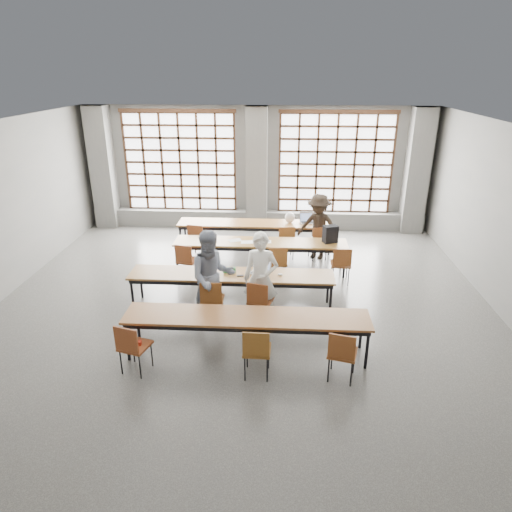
{
  "coord_description": "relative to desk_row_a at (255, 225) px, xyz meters",
  "views": [
    {
      "loc": [
        0.75,
        -7.75,
        4.45
      ],
      "look_at": [
        0.26,
        0.4,
        1.08
      ],
      "focal_mm": 32.0,
      "sensor_mm": 36.0,
      "label": 1
    }
  ],
  "objects": [
    {
      "name": "desk_row_d",
      "position": [
        0.16,
        -4.81,
        0.0
      ],
      "size": [
        4.0,
        0.7,
        0.73
      ],
      "color": "brown",
      "rests_on": "floor"
    },
    {
      "name": "chair_near_mid",
      "position": [
        0.36,
        -5.44,
        -0.13
      ],
      "size": [
        0.43,
        0.43,
        0.88
      ],
      "color": "brown",
      "rests_on": "floor"
    },
    {
      "name": "backpack",
      "position": [
        1.81,
        -1.34,
        0.27
      ],
      "size": [
        0.37,
        0.31,
        0.4
      ],
      "primitive_type": "cube",
      "rotation": [
        0.0,
        0.0,
        0.38
      ],
      "color": "black",
      "rests_on": "desk_row_b"
    },
    {
      "name": "chair_back_mid",
      "position": [
        0.81,
        -0.63,
        -0.13
      ],
      "size": [
        0.48,
        0.48,
        0.88
      ],
      "color": "brown",
      "rests_on": "floor"
    },
    {
      "name": "window_right",
      "position": [
        2.2,
        1.91,
        1.24
      ],
      "size": [
        3.32,
        0.12,
        3.0
      ],
      "color": "white",
      "rests_on": "wall_back"
    },
    {
      "name": "student_male",
      "position": [
        0.34,
        -3.7,
        0.21
      ],
      "size": [
        0.69,
        0.49,
        1.76
      ],
      "primitive_type": "imported",
      "rotation": [
        0.0,
        0.0,
        -0.12
      ],
      "color": "white",
      "rests_on": "floor"
    },
    {
      "name": "desk_row_a",
      "position": [
        0.0,
        0.0,
        0.0
      ],
      "size": [
        4.0,
        0.7,
        0.73
      ],
      "color": "brown",
      "rests_on": "floor"
    },
    {
      "name": "paper_sheet_a",
      "position": [
        -0.39,
        -1.34,
        0.07
      ],
      "size": [
        0.36,
        0.31,
        0.0
      ],
      "primitive_type": "cube",
      "rotation": [
        0.0,
        0.0,
        0.42
      ],
      "color": "silver",
      "rests_on": "desk_row_b"
    },
    {
      "name": "chair_back_right",
      "position": [
        1.62,
        -0.63,
        -0.13
      ],
      "size": [
        0.5,
        0.51,
        0.88
      ],
      "color": "maroon",
      "rests_on": "floor"
    },
    {
      "name": "green_box",
      "position": [
        -0.31,
        -3.12,
        0.11
      ],
      "size": [
        0.26,
        0.12,
        0.09
      ],
      "primitive_type": "cube",
      "rotation": [
        0.0,
        0.0,
        0.12
      ],
      "color": "green",
      "rests_on": "desk_row_c"
    },
    {
      "name": "desk_row_b",
      "position": [
        0.21,
        -1.39,
        0.0
      ],
      "size": [
        4.0,
        0.7,
        0.73
      ],
      "color": "brown",
      "rests_on": "floor"
    },
    {
      "name": "laptop_back",
      "position": [
        1.34,
        0.11,
        0.13
      ],
      "size": [
        0.39,
        0.34,
        0.26
      ],
      "color": "#A9A9AD",
      "rests_on": "desk_row_a"
    },
    {
      "name": "ceiling",
      "position": [
        -0.05,
        -3.51,
        2.84
      ],
      "size": [
        11.0,
        11.0,
        0.0
      ],
      "primitive_type": "plane",
      "rotation": [
        3.14,
        0.0,
        0.0
      ],
      "color": "silver",
      "rests_on": "floor"
    },
    {
      "name": "mouse",
      "position": [
        0.69,
        -3.22,
        0.08
      ],
      "size": [
        0.1,
        0.07,
        0.04
      ],
      "primitive_type": "ellipsoid",
      "rotation": [
        0.0,
        0.0,
        0.04
      ],
      "color": "silver",
      "rests_on": "desk_row_c"
    },
    {
      "name": "wall_front",
      "position": [
        -0.05,
        -9.01,
        1.09
      ],
      "size": [
        10.0,
        0.0,
        10.0
      ],
      "primitive_type": "plane",
      "rotation": [
        -1.57,
        0.0,
        0.0
      ],
      "color": "#60605E",
      "rests_on": "floor"
    },
    {
      "name": "chair_near_right",
      "position": [
        1.64,
        -5.44,
        -0.13
      ],
      "size": [
        0.51,
        0.51,
        0.88
      ],
      "color": "maroon",
      "rests_on": "floor"
    },
    {
      "name": "floor",
      "position": [
        -0.05,
        -3.51,
        -0.66
      ],
      "size": [
        11.0,
        11.0,
        0.0
      ],
      "primitive_type": "plane",
      "color": "#4A4A48",
      "rests_on": "ground"
    },
    {
      "name": "paper_sheet_b",
      "position": [
        -0.09,
        -1.44,
        0.07
      ],
      "size": [
        0.32,
        0.24,
        0.0
      ],
      "primitive_type": "cube",
      "rotation": [
        0.0,
        0.0,
        0.09
      ],
      "color": "white",
      "rests_on": "desk_row_b"
    },
    {
      "name": "column_right",
      "position": [
        4.45,
        1.71,
        1.09
      ],
      "size": [
        0.6,
        0.55,
        3.5
      ],
      "primitive_type": "cube",
      "color": "#5C5C59",
      "rests_on": "floor"
    },
    {
      "name": "chair_mid_left",
      "position": [
        -1.41,
        -2.02,
        -0.13
      ],
      "size": [
        0.52,
        0.52,
        0.88
      ],
      "color": "brown",
      "rests_on": "floor"
    },
    {
      "name": "chair_near_left",
      "position": [
        -1.56,
        -5.44,
        -0.13
      ],
      "size": [
        0.52,
        0.52,
        0.88
      ],
      "color": "brown",
      "rests_on": "floor"
    },
    {
      "name": "paper_sheet_c",
      "position": [
        0.31,
        -1.39,
        0.07
      ],
      "size": [
        0.31,
        0.22,
        0.0
      ],
      "primitive_type": "cube",
      "rotation": [
        0.0,
        0.0,
        0.05
      ],
      "color": "white",
      "rests_on": "desk_row_b"
    },
    {
      "name": "chair_front_left",
      "position": [
        -0.56,
        -3.83,
        -0.13
      ],
      "size": [
        0.43,
        0.44,
        0.88
      ],
      "color": "brown",
      "rests_on": "floor"
    },
    {
      "name": "student_female",
      "position": [
        -0.56,
        -3.7,
        0.22
      ],
      "size": [
        1.02,
        0.9,
        1.78
      ],
      "primitive_type": "imported",
      "rotation": [
        0.0,
        0.0,
        0.3
      ],
      "color": "#18274A",
      "rests_on": "floor"
    },
    {
      "name": "desk_row_c",
      "position": [
        -0.26,
        -3.2,
        0.0
      ],
      "size": [
        4.0,
        0.7,
        0.73
      ],
      "color": "brown",
      "rests_on": "floor"
    },
    {
      "name": "chair_back_left",
      "position": [
        -1.42,
        -0.63,
        -0.13
      ],
      "size": [
        0.5,
        0.5,
        0.88
      ],
      "color": "brown",
      "rests_on": "floor"
    },
    {
      "name": "red_pouch",
      "position": [
        -1.54,
        -5.36,
        -0.16
      ],
      "size": [
        0.21,
        0.11,
        0.06
      ],
      "primitive_type": "cube",
      "rotation": [
        0.0,
        0.0,
        0.13
      ],
      "color": "#AB2715",
      "rests_on": "chair_near_left"
    },
    {
      "name": "chair_mid_right",
      "position": [
        2.01,
        -2.02,
        -0.13
      ],
      "size": [
        0.43,
        0.43,
        0.88
      ],
      "color": "brown",
      "rests_on": "floor"
    },
    {
      "name": "column_left",
      "position": [
        -4.55,
        1.71,
        1.09
      ],
      "size": [
        0.6,
        0.55,
        3.5
      ],
      "primitive_type": "cube",
      "color": "#5C5C59",
      "rests_on": "floor"
    },
    {
      "name": "student_back",
      "position": [
        1.6,
        -0.5,
        0.16
      ],
      "size": [
        1.22,
        0.99,
        1.64
      ],
      "primitive_type": "imported",
      "rotation": [
        0.0,
        0.0,
        -0.42
      ],
      "color": "black",
      "rests_on": "floor"
    },
    {
      "name": "sill_ledge",
      "position": [
        -0.05,
        1.79,
        -0.41
      ],
      "size": [
        9.8,
        0.35,
        0.5
      ],
      "primitive_type": "cube",
      "color": "#5C5C59",
      "rests_on": "floor"
    },
    {
      "name": "chair_mid_centre",
      "position": [
        0.62,
        -2.02,
        -0.13
      ],
      "size": [
        0.47,
        0.47,
        0.88
      ],
      "color": "brown",
      "rests_on": "floor"
    },
    {
      "name": "chair_front_right",
      "position": [
        0.31,
        -3.83,
        -0.13
      ],
      "size": [
        0.52,
        0.52,
        0.88
      ],
      "color": "brown",
      "rests_on": "floor"
    },
    {
      "name": "wall_back",
      "position": [
        -0.05,
        1.99,
        1.09
      ],
      "size": [
        10.0,
        0.0,
        10.0
      ],
      "primitive_type": "plane",
      "rotation": [
        1.57,
        0.0,
        0.0
      ],
      "color": "#60605E",
      "rests_on": "floor"
    },
    {
      "name": "laptop_front",
      "position": [
        0.31,
        -3.1,
        0.13
      ],
      "size": [
        0.45,
        0.42,
        0.26
      ],
      "color": "silver",
      "rests_on": "desk_row_c"
    },
    {
      "name": "column_mid",
      "position": [
        -0.05,
        1.71,
        1.09
      ],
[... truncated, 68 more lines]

